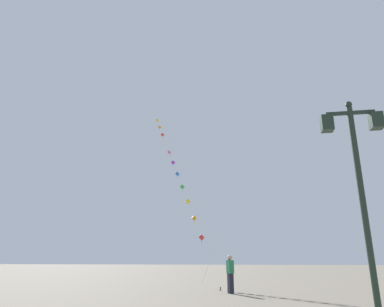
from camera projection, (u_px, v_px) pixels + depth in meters
name	position (u px, v px, depth m)	size (l,w,h in m)	color
ground_plane	(257.00, 286.00, 20.55)	(160.00, 160.00, 0.00)	#756B5B
twin_lantern_lamp_post	(357.00, 165.00, 8.14)	(1.43, 0.28, 5.31)	#1E2D23
kite_train	(176.00, 170.00, 27.49)	(7.70, 14.41, 15.84)	brown
kite_flyer	(230.00, 273.00, 16.21)	(0.42, 0.61, 1.71)	#1E1E2D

